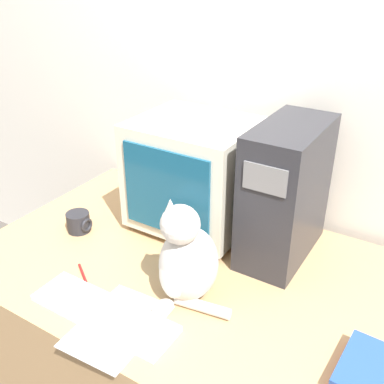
{
  "coord_description": "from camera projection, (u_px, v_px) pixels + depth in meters",
  "views": [
    {
      "loc": [
        0.65,
        -0.58,
        1.66
      ],
      "look_at": [
        -0.05,
        0.53,
        0.96
      ],
      "focal_mm": 42.0,
      "sensor_mm": 36.0,
      "label": 1
    }
  ],
  "objects": [
    {
      "name": "wall_back",
      "position": [
        270.0,
        77.0,
        1.69
      ],
      "size": [
        7.0,
        0.05,
        2.5
      ],
      "color": "silver",
      "rests_on": "ground_plane"
    },
    {
      "name": "desk",
      "position": [
        194.0,
        342.0,
        1.71
      ],
      "size": [
        1.55,
        0.95,
        0.71
      ],
      "color": "tan",
      "rests_on": "ground_plane"
    },
    {
      "name": "crt_monitor",
      "position": [
        194.0,
        174.0,
        1.69
      ],
      "size": [
        0.43,
        0.38,
        0.43
      ],
      "color": "beige",
      "rests_on": "desk"
    },
    {
      "name": "computer_tower",
      "position": [
        286.0,
        192.0,
        1.52
      ],
      "size": [
        0.2,
        0.4,
        0.48
      ],
      "color": "#28282D",
      "rests_on": "desk"
    },
    {
      "name": "keyboard",
      "position": [
        103.0,
        312.0,
        1.34
      ],
      "size": [
        0.47,
        0.14,
        0.02
      ],
      "color": "silver",
      "rests_on": "desk"
    },
    {
      "name": "cat",
      "position": [
        186.0,
        260.0,
        1.34
      ],
      "size": [
        0.27,
        0.26,
        0.34
      ],
      "rotation": [
        0.0,
        0.0,
        -0.25
      ],
      "color": "silver",
      "rests_on": "desk"
    },
    {
      "name": "book_stack",
      "position": [
        363.0,
        370.0,
        1.13
      ],
      "size": [
        0.12,
        0.21,
        0.05
      ],
      "color": "red",
      "rests_on": "desk"
    },
    {
      "name": "pen",
      "position": [
        84.0,
        276.0,
        1.5
      ],
      "size": [
        0.12,
        0.08,
        0.01
      ],
      "color": "maroon",
      "rests_on": "desk"
    },
    {
      "name": "paper_sheet",
      "position": [
        117.0,
        326.0,
        1.3
      ],
      "size": [
        0.23,
        0.31,
        0.0
      ],
      "color": "white",
      "rests_on": "desk"
    },
    {
      "name": "mug",
      "position": [
        79.0,
        222.0,
        1.73
      ],
      "size": [
        0.1,
        0.09,
        0.08
      ],
      "color": "#232328",
      "rests_on": "desk"
    }
  ]
}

